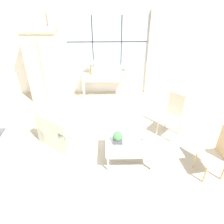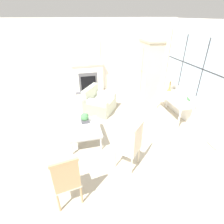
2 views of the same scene
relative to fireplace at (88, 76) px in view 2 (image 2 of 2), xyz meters
name	(u,v)px [view 2 (image 2 of 2)]	position (x,y,z in m)	size (l,w,h in m)	color
ground_plane	(88,130)	(2.91, -0.41, -0.69)	(14.00, 14.00, 0.00)	#B2A893
wall_back_windowed	(191,75)	(2.91, 2.61, 0.71)	(7.20, 0.14, 2.80)	silver
wall_left	(91,57)	(-0.12, 0.19, 0.71)	(0.06, 7.20, 2.80)	silver
fireplace	(88,76)	(0.00, 0.00, 0.00)	(0.34, 1.34, 2.06)	#515156
armoire	(149,70)	(1.04, 2.24, 0.38)	(0.98, 0.67, 2.12)	beige
console_table	(175,98)	(2.81, 2.30, -0.02)	(1.39, 0.47, 0.75)	white
table_lamp	(171,77)	(2.41, 2.33, 0.50)	(0.28, 0.28, 0.58)	#9E7F47
potted_orchid	(188,98)	(3.36, 2.31, 0.22)	(0.17, 0.13, 0.41)	#BCB7AD
armchair_upholstered	(99,104)	(1.86, 0.12, -0.41)	(1.22, 1.20, 0.82)	beige
side_chair_wooden	(133,144)	(4.47, 0.36, -0.09)	(0.62, 0.62, 1.09)	white
accent_chair_wooden	(67,180)	(5.01, -0.96, -0.11)	(0.50, 0.50, 1.05)	beige
coffee_table	(84,129)	(3.35, -0.52, -0.31)	(0.98, 0.79, 0.42)	silver
potted_plant_small	(85,118)	(3.12, -0.47, -0.14)	(0.21, 0.21, 0.26)	#4C4C51
pillar_candle	(88,133)	(3.69, -0.46, -0.20)	(0.09, 0.09, 0.15)	silver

